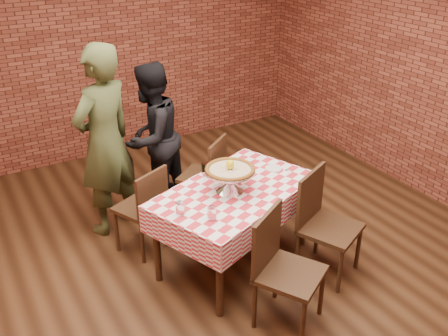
{
  "coord_description": "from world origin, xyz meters",
  "views": [
    {
      "loc": [
        -1.75,
        -3.06,
        2.88
      ],
      "look_at": [
        0.19,
        0.24,
        0.93
      ],
      "focal_mm": 40.45,
      "sensor_mm": 36.0,
      "label": 1
    }
  ],
  "objects_px": {
    "pizza_stand": "(230,181)",
    "chair_near_right": "(331,227)",
    "diner_olive": "(105,142)",
    "condiment_caddy": "(208,169)",
    "water_glass_right": "(180,208)",
    "pizza": "(230,170)",
    "chair_near_left": "(290,273)",
    "water_glass_left": "(212,214)",
    "table": "(234,226)",
    "chair_far_right": "(202,177)",
    "diner_black": "(152,137)",
    "chair_far_left": "(140,209)"
  },
  "relations": [
    {
      "from": "water_glass_left",
      "to": "chair_far_left",
      "type": "xyz_separation_m",
      "value": [
        -0.25,
        0.93,
        -0.38
      ]
    },
    {
      "from": "table",
      "to": "chair_far_right",
      "type": "height_order",
      "value": "chair_far_right"
    },
    {
      "from": "pizza",
      "to": "condiment_caddy",
      "type": "xyz_separation_m",
      "value": [
        -0.03,
        0.33,
        -0.13
      ]
    },
    {
      "from": "table",
      "to": "condiment_caddy",
      "type": "relative_size",
      "value": 10.99
    },
    {
      "from": "water_glass_left",
      "to": "water_glass_right",
      "type": "relative_size",
      "value": 1.0
    },
    {
      "from": "table",
      "to": "pizza",
      "type": "xyz_separation_m",
      "value": [
        -0.05,
        -0.0,
        0.58
      ]
    },
    {
      "from": "condiment_caddy",
      "to": "chair_far_right",
      "type": "relative_size",
      "value": 0.15
    },
    {
      "from": "water_glass_left",
      "to": "diner_black",
      "type": "bearing_deg",
      "value": 83.06
    },
    {
      "from": "table",
      "to": "chair_far_left",
      "type": "xyz_separation_m",
      "value": [
        -0.65,
        0.61,
        0.06
      ]
    },
    {
      "from": "water_glass_left",
      "to": "diner_black",
      "type": "distance_m",
      "value": 1.66
    },
    {
      "from": "water_glass_left",
      "to": "chair_near_left",
      "type": "height_order",
      "value": "chair_near_left"
    },
    {
      "from": "water_glass_right",
      "to": "condiment_caddy",
      "type": "height_order",
      "value": "condiment_caddy"
    },
    {
      "from": "chair_near_left",
      "to": "diner_black",
      "type": "distance_m",
      "value": 2.22
    },
    {
      "from": "chair_near_right",
      "to": "water_glass_left",
      "type": "bearing_deg",
      "value": 143.08
    },
    {
      "from": "table",
      "to": "chair_near_right",
      "type": "height_order",
      "value": "chair_near_right"
    },
    {
      "from": "table",
      "to": "chair_near_left",
      "type": "xyz_separation_m",
      "value": [
        -0.03,
        -0.86,
        0.09
      ]
    },
    {
      "from": "pizza",
      "to": "chair_near_right",
      "type": "height_order",
      "value": "pizza"
    },
    {
      "from": "pizza",
      "to": "chair_near_left",
      "type": "xyz_separation_m",
      "value": [
        0.02,
        -0.86,
        -0.49
      ]
    },
    {
      "from": "chair_far_right",
      "to": "table",
      "type": "bearing_deg",
      "value": 44.6
    },
    {
      "from": "diner_olive",
      "to": "chair_far_right",
      "type": "bearing_deg",
      "value": 137.99
    },
    {
      "from": "chair_far_left",
      "to": "pizza",
      "type": "bearing_deg",
      "value": 110.01
    },
    {
      "from": "diner_olive",
      "to": "diner_black",
      "type": "relative_size",
      "value": 1.2
    },
    {
      "from": "condiment_caddy",
      "to": "table",
      "type": "bearing_deg",
      "value": -76.74
    },
    {
      "from": "water_glass_left",
      "to": "chair_near_left",
      "type": "relative_size",
      "value": 0.12
    },
    {
      "from": "pizza",
      "to": "chair_far_right",
      "type": "height_order",
      "value": "pizza"
    },
    {
      "from": "diner_olive",
      "to": "condiment_caddy",
      "type": "bearing_deg",
      "value": 104.59
    },
    {
      "from": "table",
      "to": "pizza_stand",
      "type": "distance_m",
      "value": 0.48
    },
    {
      "from": "diner_olive",
      "to": "diner_black",
      "type": "xyz_separation_m",
      "value": [
        0.56,
        0.21,
        -0.15
      ]
    },
    {
      "from": "water_glass_left",
      "to": "diner_olive",
      "type": "bearing_deg",
      "value": 103.83
    },
    {
      "from": "table",
      "to": "diner_olive",
      "type": "relative_size",
      "value": 0.75
    },
    {
      "from": "chair_near_left",
      "to": "chair_far_right",
      "type": "height_order",
      "value": "chair_near_left"
    },
    {
      "from": "condiment_caddy",
      "to": "chair_near_left",
      "type": "xyz_separation_m",
      "value": [
        0.05,
        -1.19,
        -0.35
      ]
    },
    {
      "from": "water_glass_right",
      "to": "chair_far_right",
      "type": "height_order",
      "value": "chair_far_right"
    },
    {
      "from": "chair_far_left",
      "to": "chair_far_right",
      "type": "distance_m",
      "value": 0.82
    },
    {
      "from": "pizza",
      "to": "chair_far_left",
      "type": "relative_size",
      "value": 0.49
    },
    {
      "from": "pizza_stand",
      "to": "chair_far_right",
      "type": "bearing_deg",
      "value": 78.31
    },
    {
      "from": "pizza_stand",
      "to": "chair_near_right",
      "type": "distance_m",
      "value": 0.95
    },
    {
      "from": "pizza",
      "to": "pizza_stand",
      "type": "bearing_deg",
      "value": -90.0
    },
    {
      "from": "diner_olive",
      "to": "pizza",
      "type": "bearing_deg",
      "value": 96.31
    },
    {
      "from": "chair_near_left",
      "to": "diner_olive",
      "type": "height_order",
      "value": "diner_olive"
    },
    {
      "from": "water_glass_left",
      "to": "condiment_caddy",
      "type": "bearing_deg",
      "value": 63.59
    },
    {
      "from": "condiment_caddy",
      "to": "water_glass_left",
      "type": "bearing_deg",
      "value": -117.05
    },
    {
      "from": "table",
      "to": "water_glass_left",
      "type": "xyz_separation_m",
      "value": [
        -0.4,
        -0.32,
        0.44
      ]
    },
    {
      "from": "chair_far_right",
      "to": "diner_olive",
      "type": "xyz_separation_m",
      "value": [
        -0.89,
        0.25,
        0.5
      ]
    },
    {
      "from": "pizza",
      "to": "chair_near_right",
      "type": "relative_size",
      "value": 0.45
    },
    {
      "from": "pizza_stand",
      "to": "diner_olive",
      "type": "relative_size",
      "value": 0.23
    },
    {
      "from": "chair_near_right",
      "to": "diner_black",
      "type": "height_order",
      "value": "diner_black"
    },
    {
      "from": "pizza_stand",
      "to": "water_glass_right",
      "type": "relative_size",
      "value": 3.92
    },
    {
      "from": "water_glass_left",
      "to": "diner_olive",
      "type": "xyz_separation_m",
      "value": [
        -0.35,
        1.44,
        0.13
      ]
    },
    {
      "from": "chair_near_left",
      "to": "water_glass_right",
      "type": "bearing_deg",
      "value": 96.73
    }
  ]
}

